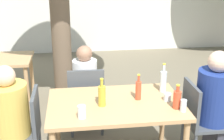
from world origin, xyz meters
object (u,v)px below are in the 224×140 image
Objects in this scene: drinking_glass_0 at (183,106)px; drinking_glass_1 at (167,97)px; person_seated_0 at (3,126)px; person_seated_2 at (85,90)px; person_seated_1 at (220,110)px; patio_chair_1 at (199,117)px; drinking_glass_2 at (82,112)px; oil_cruet_3 at (102,95)px; soda_bottle_1 at (177,99)px; dining_table_front at (116,109)px; patio_chair_0 at (26,128)px; soda_bottle_2 at (138,90)px; water_bottle_0 at (163,81)px; patio_chair_2 at (86,97)px.

drinking_glass_1 is at bearing 108.12° from drinking_glass_0.
person_seated_0 is 1.28m from person_seated_2.
person_seated_1 is at bearing 2.10° from drinking_glass_1.
patio_chair_1 is 1.35m from drinking_glass_2.
patio_chair_1 is 1.13m from oil_cruet_3.
soda_bottle_1 is at bearing 4.86° from drinking_glass_2.
drinking_glass_2 is (-0.21, -0.23, -0.05)m from oil_cruet_3.
person_seated_1 is 0.66m from soda_bottle_1.
patio_chair_1 is (0.93, 0.00, -0.15)m from dining_table_front.
dining_table_front is 1.16m from person_seated_0.
dining_table_front is 1.56× the size of patio_chair_1.
soda_bottle_2 reaches higher than patio_chair_0.
water_bottle_0 is at bearing 20.69° from oil_cruet_3.
person_seated_2 is at bearing -90.00° from patio_chair_2.
patio_chair_1 is 2.71× the size of water_bottle_0.
dining_table_front is 1.24× the size of person_seated_2.
dining_table_front is 0.25m from oil_cruet_3.
water_bottle_0 reaches higher than drinking_glass_2.
drinking_glass_1 is at bearing 93.30° from patio_chair_1.
drinking_glass_0 is (0.91, -1.20, 0.30)m from person_seated_2.
water_bottle_0 is 0.25m from drinking_glass_1.
oil_cruet_3 is at bearing 92.34° from person_seated_1.
soda_bottle_1 is 0.75m from oil_cruet_3.
person_seated_0 is at bearing 90.00° from person_seated_1.
patio_chair_1 is 0.72× the size of person_seated_1.
patio_chair_0 is at bearing 90.00° from patio_chair_1.
patio_chair_0 reaches higher than drinking_glass_2.
soda_bottle_1 reaches higher than drinking_glass_2.
patio_chair_0 is 1.23m from soda_bottle_2.
oil_cruet_3 is 2.39× the size of drinking_glass_2.
person_seated_2 is 1.08m from soda_bottle_2.
drinking_glass_1 is (-0.04, 0.18, -0.06)m from soda_bottle_1.
person_seated_2 is 13.82× the size of drinking_glass_1.
patio_chair_2 is 1.12m from drinking_glass_1.
soda_bottle_2 is 0.69m from drinking_glass_2.
person_seated_0 is at bearing -178.08° from soda_bottle_2.
water_bottle_0 is (-0.37, 0.22, 0.36)m from patio_chair_1.
soda_bottle_1 reaches higher than patio_chair_0.
water_bottle_0 is at bearing 98.20° from patio_chair_0.
dining_table_front is 0.94m from patio_chair_1.
patio_chair_1 is at bearing -30.32° from water_bottle_0.
person_seated_0 reaches higher than drinking_glass_2.
patio_chair_0 is 1.55m from water_bottle_0.
patio_chair_1 is (1.86, 0.00, 0.00)m from patio_chair_0.
oil_cruet_3 is at bearing 97.68° from person_seated_2.
soda_bottle_1 reaches higher than patio_chair_2.
patio_chair_2 is at bearing 112.33° from dining_table_front.
dining_table_front is 1.56× the size of patio_chair_2.
patio_chair_0 is 0.80× the size of person_seated_2.
soda_bottle_1 is (0.86, -0.88, 0.33)m from patio_chair_2.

